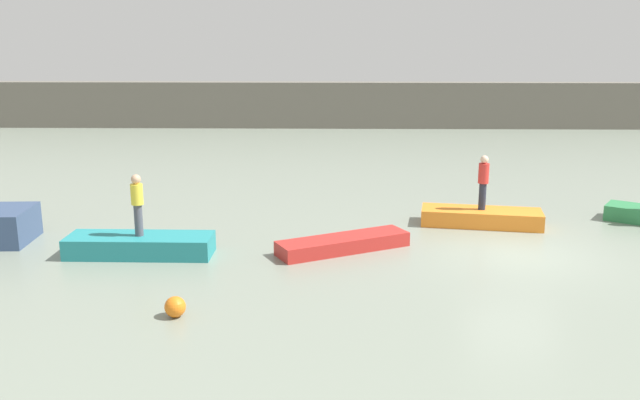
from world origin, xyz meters
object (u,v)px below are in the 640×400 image
(rowboat_orange, at_px, (481,217))
(mooring_buoy, at_px, (175,307))
(rowboat_red, at_px, (343,244))
(person_yellow_shirt, at_px, (137,202))
(person_red_shirt, at_px, (483,180))
(rowboat_teal, at_px, (140,245))

(rowboat_orange, distance_m, mooring_buoy, 10.70)
(rowboat_red, height_order, person_yellow_shirt, person_yellow_shirt)
(mooring_buoy, bearing_deg, person_yellow_shirt, 114.71)
(rowboat_red, xyz_separation_m, mooring_buoy, (-3.56, -4.61, 0.03))
(person_red_shirt, relative_size, person_yellow_shirt, 1.02)
(person_red_shirt, relative_size, mooring_buoy, 3.79)
(person_yellow_shirt, bearing_deg, rowboat_orange, 18.17)
(rowboat_orange, bearing_deg, rowboat_teal, -152.55)
(rowboat_orange, xyz_separation_m, person_red_shirt, (0.00, 0.00, 1.19))
(rowboat_teal, distance_m, rowboat_red, 5.46)
(rowboat_red, xyz_separation_m, rowboat_orange, (4.30, 2.65, 0.06))
(person_yellow_shirt, bearing_deg, rowboat_teal, -90.00)
(rowboat_red, relative_size, mooring_buoy, 8.35)
(rowboat_teal, distance_m, person_yellow_shirt, 1.21)
(rowboat_orange, xyz_separation_m, mooring_buoy, (-7.85, -7.26, -0.03))
(person_yellow_shirt, bearing_deg, person_red_shirt, 18.17)
(rowboat_teal, bearing_deg, person_yellow_shirt, 90.33)
(rowboat_red, height_order, rowboat_orange, rowboat_orange)
(rowboat_teal, relative_size, person_red_shirt, 2.28)
(person_red_shirt, bearing_deg, mooring_buoy, -137.25)
(rowboat_teal, bearing_deg, person_red_shirt, 18.50)
(rowboat_orange, relative_size, person_red_shirt, 2.16)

